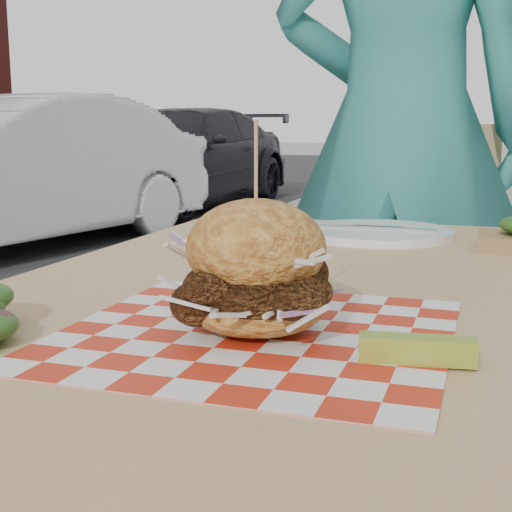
{
  "coord_description": "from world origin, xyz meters",
  "views": [
    {
      "loc": [
        -0.08,
        -0.91,
        0.94
      ],
      "look_at": [
        -0.29,
        -0.29,
        0.82
      ],
      "focal_mm": 50.0,
      "sensor_mm": 36.0,
      "label": 1
    }
  ],
  "objects_px": {
    "diner": "(400,131)",
    "patio_table": "(325,343)",
    "car_white": "(7,173)",
    "car_dark": "(178,158)",
    "sandwich": "(256,275)",
    "patio_chair": "(408,273)"
  },
  "relations": [
    {
      "from": "diner",
      "to": "car_dark",
      "type": "distance_m",
      "value": 6.72
    },
    {
      "from": "patio_table",
      "to": "patio_chair",
      "type": "distance_m",
      "value": 1.07
    },
    {
      "from": "car_white",
      "to": "patio_table",
      "type": "bearing_deg",
      "value": -36.11
    },
    {
      "from": "sandwich",
      "to": "car_white",
      "type": "bearing_deg",
      "value": 129.89
    },
    {
      "from": "diner",
      "to": "patio_chair",
      "type": "relative_size",
      "value": 1.96
    },
    {
      "from": "patio_table",
      "to": "sandwich",
      "type": "height_order",
      "value": "sandwich"
    },
    {
      "from": "car_white",
      "to": "sandwich",
      "type": "xyz_separation_m",
      "value": [
        3.31,
        -3.96,
        0.21
      ]
    },
    {
      "from": "diner",
      "to": "sandwich",
      "type": "relative_size",
      "value": 9.42
    },
    {
      "from": "car_dark",
      "to": "patio_table",
      "type": "bearing_deg",
      "value": -60.39
    },
    {
      "from": "car_white",
      "to": "patio_table",
      "type": "distance_m",
      "value": 5.0
    },
    {
      "from": "diner",
      "to": "car_dark",
      "type": "relative_size",
      "value": 0.47
    },
    {
      "from": "diner",
      "to": "car_white",
      "type": "xyz_separation_m",
      "value": [
        -3.29,
        2.72,
        -0.34
      ]
    },
    {
      "from": "diner",
      "to": "sandwich",
      "type": "height_order",
      "value": "diner"
    },
    {
      "from": "car_white",
      "to": "patio_chair",
      "type": "relative_size",
      "value": 3.79
    },
    {
      "from": "diner",
      "to": "patio_chair",
      "type": "bearing_deg",
      "value": -111.28
    },
    {
      "from": "diner",
      "to": "patio_chair",
      "type": "xyz_separation_m",
      "value": [
        0.03,
        0.06,
        -0.38
      ]
    },
    {
      "from": "diner",
      "to": "car_white",
      "type": "distance_m",
      "value": 4.28
    },
    {
      "from": "car_dark",
      "to": "patio_table",
      "type": "xyz_separation_m",
      "value": [
        3.33,
        -6.85,
        0.09
      ]
    },
    {
      "from": "car_dark",
      "to": "patio_chair",
      "type": "distance_m",
      "value": 6.67
    },
    {
      "from": "diner",
      "to": "patio_table",
      "type": "height_order",
      "value": "diner"
    },
    {
      "from": "car_white",
      "to": "patio_table",
      "type": "relative_size",
      "value": 3.0
    },
    {
      "from": "patio_chair",
      "to": "sandwich",
      "type": "height_order",
      "value": "same"
    }
  ]
}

